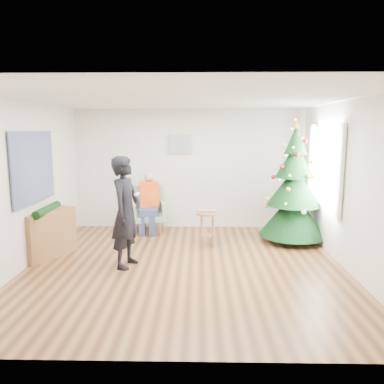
{
  "coord_description": "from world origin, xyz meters",
  "views": [
    {
      "loc": [
        0.23,
        -5.69,
        2.12
      ],
      "look_at": [
        0.1,
        0.6,
        1.1
      ],
      "focal_mm": 35.0,
      "sensor_mm": 36.0,
      "label": 1
    }
  ],
  "objects_px": {
    "armchair": "(149,215)",
    "console": "(49,234)",
    "christmas_tree": "(294,188)",
    "stool": "(207,229)",
    "standing_man": "(126,212)"
  },
  "relations": [
    {
      "from": "armchair",
      "to": "console",
      "type": "distance_m",
      "value": 2.22
    },
    {
      "from": "christmas_tree",
      "to": "console",
      "type": "distance_m",
      "value": 4.53
    },
    {
      "from": "stool",
      "to": "armchair",
      "type": "xyz_separation_m",
      "value": [
        -1.23,
        0.96,
        0.03
      ]
    },
    {
      "from": "stool",
      "to": "armchair",
      "type": "height_order",
      "value": "armchair"
    },
    {
      "from": "stool",
      "to": "console",
      "type": "distance_m",
      "value": 2.79
    },
    {
      "from": "console",
      "to": "armchair",
      "type": "bearing_deg",
      "value": 73.06
    },
    {
      "from": "standing_man",
      "to": "console",
      "type": "relative_size",
      "value": 1.75
    },
    {
      "from": "christmas_tree",
      "to": "standing_man",
      "type": "relative_size",
      "value": 1.32
    },
    {
      "from": "christmas_tree",
      "to": "console",
      "type": "height_order",
      "value": "christmas_tree"
    },
    {
      "from": "christmas_tree",
      "to": "armchair",
      "type": "relative_size",
      "value": 2.37
    },
    {
      "from": "armchair",
      "to": "standing_man",
      "type": "relative_size",
      "value": 0.56
    },
    {
      "from": "standing_man",
      "to": "armchair",
      "type": "bearing_deg",
      "value": 11.86
    },
    {
      "from": "console",
      "to": "christmas_tree",
      "type": "bearing_deg",
      "value": 38.0
    },
    {
      "from": "christmas_tree",
      "to": "standing_man",
      "type": "bearing_deg",
      "value": -154.29
    },
    {
      "from": "christmas_tree",
      "to": "stool",
      "type": "bearing_deg",
      "value": -168.89
    }
  ]
}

